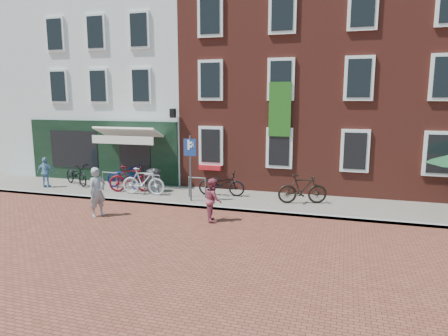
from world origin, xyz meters
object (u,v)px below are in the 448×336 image
(bicycle_1, at_px, (131,179))
(woman, at_px, (97,192))
(litter_bin, at_px, (154,179))
(bicycle_3, at_px, (143,181))
(parking_sign, at_px, (190,158))
(bicycle_4, at_px, (221,184))
(cafe_person, at_px, (46,172))
(bicycle_5, at_px, (302,189))
(bicycle_2, at_px, (124,177))
(boy, at_px, (213,200))
(bicycle_0, at_px, (76,174))

(bicycle_1, bearing_deg, woman, 170.81)
(litter_bin, relative_size, bicycle_3, 0.58)
(bicycle_3, bearing_deg, litter_bin, -16.98)
(bicycle_3, bearing_deg, parking_sign, -103.90)
(woman, xyz_separation_m, bicycle_1, (-0.54, 3.22, -0.20))
(woman, height_order, bicycle_4, woman)
(parking_sign, height_order, cafe_person, parking_sign)
(cafe_person, distance_m, bicycle_4, 8.03)
(bicycle_4, distance_m, bicycle_5, 3.32)
(litter_bin, relative_size, woman, 0.63)
(parking_sign, height_order, bicycle_2, parking_sign)
(parking_sign, height_order, boy, parking_sign)
(bicycle_0, height_order, bicycle_5, bicycle_5)
(boy, xyz_separation_m, cafe_person, (-8.63, 2.28, 0.05))
(boy, xyz_separation_m, bicycle_1, (-4.55, 2.59, -0.06))
(bicycle_0, bearing_deg, parking_sign, -73.46)
(bicycle_4, bearing_deg, parking_sign, 136.99)
(woman, xyz_separation_m, bicycle_5, (6.67, 3.38, -0.20))
(bicycle_3, bearing_deg, cafe_person, 86.23)
(woman, height_order, boy, woman)
(bicycle_2, xyz_separation_m, bicycle_5, (7.82, -0.36, 0.06))
(bicycle_2, relative_size, bicycle_5, 1.03)
(bicycle_3, distance_m, bicycle_4, 3.23)
(boy, height_order, bicycle_5, boy)
(woman, distance_m, cafe_person, 5.47)
(boy, distance_m, bicycle_4, 3.13)
(bicycle_1, height_order, bicycle_4, bicycle_1)
(woman, xyz_separation_m, cafe_person, (-4.63, 2.91, -0.08))
(bicycle_3, bearing_deg, bicycle_0, 74.28)
(cafe_person, relative_size, bicycle_5, 0.73)
(cafe_person, distance_m, bicycle_5, 11.30)
(bicycle_3, xyz_separation_m, bicycle_4, (3.14, 0.77, -0.06))
(woman, relative_size, bicycle_0, 0.90)
(litter_bin, bearing_deg, woman, -95.95)
(litter_bin, height_order, bicycle_0, litter_bin)
(bicycle_5, bearing_deg, woman, 100.74)
(litter_bin, height_order, bicycle_4, litter_bin)
(cafe_person, height_order, bicycle_3, cafe_person)
(boy, bearing_deg, bicycle_4, -12.51)
(boy, distance_m, bicycle_1, 5.24)
(cafe_person, distance_m, bicycle_2, 3.57)
(bicycle_0, height_order, bicycle_1, bicycle_1)
(litter_bin, relative_size, bicycle_2, 0.56)
(bicycle_0, distance_m, bicycle_3, 3.95)
(woman, height_order, bicycle_0, woman)
(boy, bearing_deg, bicycle_2, 34.50)
(woman, height_order, bicycle_3, woman)
(boy, xyz_separation_m, bicycle_2, (-5.16, 3.11, -0.12))
(woman, bearing_deg, bicycle_4, -17.99)
(bicycle_2, height_order, bicycle_3, bicycle_3)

